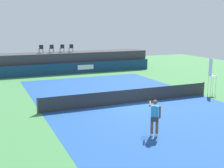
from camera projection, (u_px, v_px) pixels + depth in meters
ground_plane at (113, 94)px, 23.04m from camera, size 48.00×48.00×0.00m
court_inner at (130, 103)px, 20.33m from camera, size 12.00×22.00×0.00m
sponsor_wall at (75, 68)px, 32.39m from camera, size 18.00×0.22×1.20m
spectator_platform at (70, 62)px, 33.91m from camera, size 18.00×2.80×2.20m
spectator_chair_far_left at (41, 48)px, 32.42m from camera, size 0.47×0.47×0.89m
spectator_chair_left at (51, 48)px, 32.79m from camera, size 0.45×0.45×0.89m
spectator_chair_center at (62, 48)px, 33.23m from camera, size 0.45×0.45×0.89m
spectator_chair_right at (71, 48)px, 33.57m from camera, size 0.45×0.45×0.89m
umpire_chair at (211, 74)px, 22.69m from camera, size 0.52×0.52×2.76m
tennis_net at (130, 96)px, 20.24m from camera, size 12.40×0.02×0.95m
net_post_near at (37, 106)px, 17.84m from camera, size 0.10×0.10×1.00m
net_post_far at (204, 88)px, 22.63m from camera, size 0.10×0.10×1.00m
tennis_player at (155, 116)px, 14.25m from camera, size 0.71×1.25×1.77m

